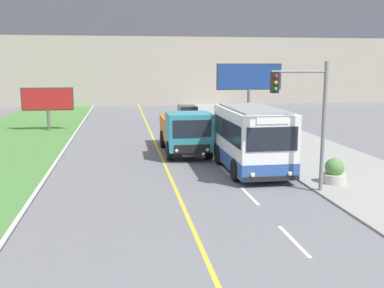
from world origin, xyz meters
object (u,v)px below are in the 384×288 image
dump_truck (186,133)px  traffic_light_mast (307,110)px  billboard_large (249,79)px  city_bus (252,140)px  planter_round_third (264,137)px  planter_round_near (334,172)px  billboard_small (48,100)px  car_distant (188,114)px  planter_round_second (288,152)px  planter_round_far (243,127)px

dump_truck → traffic_light_mast: traffic_light_mast is taller
billboard_large → traffic_light_mast: bearing=-99.7°
city_bus → planter_round_third: 7.20m
billboard_large → planter_round_near: bearing=-95.0°
billboard_small → planter_round_near: billboard_small is taller
dump_truck → car_distant: bearing=81.4°
traffic_light_mast → billboard_small: traffic_light_mast is taller
city_bus → planter_round_near: 4.11m
planter_round_third → planter_round_near: bearing=-89.4°
planter_round_near → billboard_large: bearing=85.0°
billboard_small → planter_round_second: bearing=-44.0°
traffic_light_mast → planter_round_second: size_ratio=5.03×
billboard_large → planter_round_far: bearing=-110.2°
planter_round_far → billboard_small: bearing=163.0°
dump_truck → traffic_light_mast: size_ratio=1.30×
dump_truck → planter_round_second: dump_truck is taller
car_distant → billboard_small: 12.15m
billboard_small → planter_round_second: (14.28, -13.80, -1.82)m
planter_round_third → city_bus: bearing=-112.4°
dump_truck → traffic_light_mast: (3.58, -8.20, 2.07)m
planter_round_second → planter_round_far: bearing=89.5°
billboard_large → planter_round_second: billboard_large is taller
dump_truck → planter_round_far: (5.17, 6.93, -0.70)m
dump_truck → traffic_light_mast: bearing=-66.4°
billboard_large → car_distant: bearing=148.3°
traffic_light_mast → car_distant: bearing=93.3°
billboard_small → car_distant: bearing=17.8°
planter_round_third → planter_round_second: bearing=-91.9°
city_bus → billboard_small: (-11.72, 15.68, 0.79)m
planter_round_second → traffic_light_mast: bearing=-104.7°
billboard_small → planter_round_far: billboard_small is taller
billboard_large → planter_round_near: 19.59m
billboard_large → billboard_small: 16.33m
billboard_small → planter_round_near: 23.60m
planter_round_third → dump_truck: bearing=-157.1°
traffic_light_mast → planter_round_second: 6.54m
traffic_light_mast → planter_round_third: size_ratio=4.58×
car_distant → planter_round_far: 8.56m
planter_round_near → billboard_small: bearing=128.2°
traffic_light_mast → billboard_large: bearing=80.3°
dump_truck → planter_round_far: bearing=53.3°
billboard_small → planter_round_third: size_ratio=3.43×
planter_round_second → planter_round_near: bearing=-86.8°
billboard_small → planter_round_third: bearing=-32.2°
planter_round_near → planter_round_third: bearing=90.6°
dump_truck → billboard_large: billboard_large is taller
city_bus → dump_truck: bearing=120.0°
car_distant → planter_round_second: bearing=-80.8°
planter_round_far → dump_truck: bearing=-126.7°
planter_round_second → planter_round_third: 4.71m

